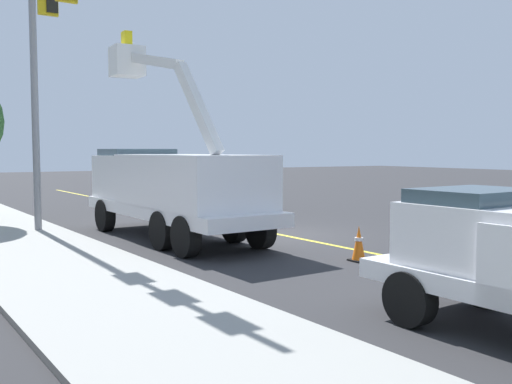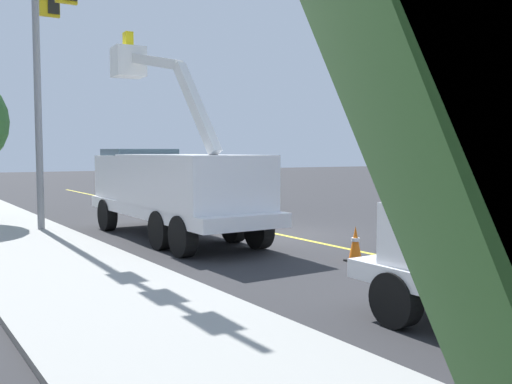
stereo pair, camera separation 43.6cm
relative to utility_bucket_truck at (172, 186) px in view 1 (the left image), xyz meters
The scene contains 8 objects.
ground 3.75m from the utility_bucket_truck, 108.97° to the right, with size 120.00×120.00×0.00m, color #2D2D30.
sidewalk_far_side 4.52m from the utility_bucket_truck, 111.97° to the left, with size 60.00×3.60×0.12m, color #9E9E99.
lane_centre_stripe 3.74m from the utility_bucket_truck, 108.97° to the right, with size 50.00×0.16×0.01m, color yellow.
utility_bucket_truck is the anchor object (origin of this frame).
passing_minivan 9.86m from the utility_bucket_truck, 35.03° to the right, with size 4.92×2.22×1.69m.
traffic_cone_mid_front 6.21m from the utility_bucket_truck, 156.13° to the right, with size 0.40×0.40×0.86m.
traffic_cone_mid_rear 4.33m from the utility_bucket_truck, 27.69° to the right, with size 0.40×0.40×0.79m.
traffic_signal_mast 5.46m from the utility_bucket_truck, 67.78° to the left, with size 6.31×0.81×8.61m.
Camera 1 is at (-14.85, 9.75, 2.64)m, focal length 40.19 mm.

